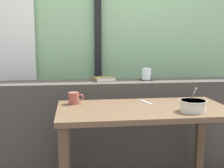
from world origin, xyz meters
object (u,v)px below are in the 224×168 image
soup_bowl (193,106)px  ceramic_mug (74,98)px  closed_book (103,79)px  breakfast_table (143,123)px  fork_utensil (146,102)px  coaster_square (146,80)px  juice_glass (146,74)px

soup_bowl → ceramic_mug: soup_bowl is taller
closed_book → ceramic_mug: 0.51m
closed_book → breakfast_table: bearing=-70.6°
fork_utensil → ceramic_mug: (-0.53, 0.03, 0.04)m
fork_utensil → ceramic_mug: size_ratio=1.50×
breakfast_table → coaster_square: bearing=74.2°
breakfast_table → fork_utensil: bearing=68.3°
coaster_square → soup_bowl: soup_bowl is taller
breakfast_table → ceramic_mug: ceramic_mug is taller
juice_glass → soup_bowl: size_ratio=0.60×
breakfast_table → fork_utensil: (0.06, 0.15, 0.11)m
fork_utensil → closed_book: bearing=105.0°
breakfast_table → closed_book: (-0.22, 0.62, 0.23)m
breakfast_table → fork_utensil: size_ratio=6.93×
soup_bowl → breakfast_table: bearing=152.1°
coaster_square → closed_book: size_ratio=0.45×
fork_utensil → soup_bowl: bearing=-67.7°
soup_bowl → fork_utensil: size_ratio=1.01×
juice_glass → fork_utensil: bearing=-103.9°
soup_bowl → fork_utensil: soup_bowl is taller
coaster_square → soup_bowl: (0.12, -0.76, -0.07)m
breakfast_table → coaster_square: size_ratio=11.78×
coaster_square → breakfast_table: bearing=-105.8°
fork_utensil → breakfast_table: bearing=-127.2°
breakfast_table → coaster_square: (0.17, 0.60, 0.22)m
coaster_square → fork_utensil: bearing=-103.9°
breakfast_table → coaster_square: coaster_square is taller
breakfast_table → fork_utensil: fork_utensil is taller
coaster_square → fork_utensil: 0.48m
coaster_square → juice_glass: size_ratio=0.97×
soup_bowl → ceramic_mug: size_ratio=1.51×
coaster_square → juice_glass: bearing=180.0°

